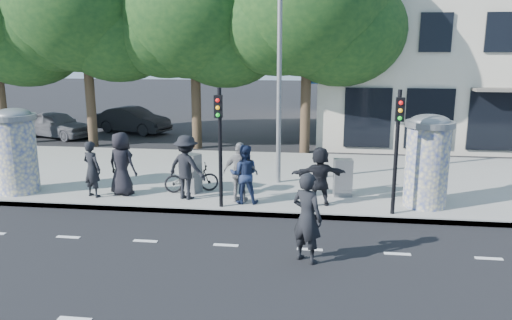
# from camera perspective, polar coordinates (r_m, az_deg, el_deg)

# --- Properties ---
(ground) EXTENTS (120.00, 120.00, 0.00)m
(ground) POSITION_cam_1_polar(r_m,az_deg,el_deg) (10.87, -4.87, -12.51)
(ground) COLOR black
(ground) RESTS_ON ground
(sidewalk) EXTENTS (40.00, 8.00, 0.15)m
(sidewalk) POSITION_cam_1_polar(r_m,az_deg,el_deg) (17.82, 0.20, -1.99)
(sidewalk) COLOR gray
(sidewalk) RESTS_ON ground
(curb) EXTENTS (40.00, 0.10, 0.16)m
(curb) POSITION_cam_1_polar(r_m,az_deg,el_deg) (14.08, -1.82, -6.09)
(curb) COLOR slate
(curb) RESTS_ON ground
(lane_dash_far) EXTENTS (32.00, 0.12, 0.01)m
(lane_dash_far) POSITION_cam_1_polar(r_m,az_deg,el_deg) (12.12, -3.46, -9.69)
(lane_dash_far) COLOR silver
(lane_dash_far) RESTS_ON ground
(ad_column_left) EXTENTS (1.36, 1.36, 2.65)m
(ad_column_left) POSITION_cam_1_polar(r_m,az_deg,el_deg) (17.19, -25.73, 1.16)
(ad_column_left) COLOR beige
(ad_column_left) RESTS_ON sidewalk
(ad_column_right) EXTENTS (1.36, 1.36, 2.65)m
(ad_column_right) POSITION_cam_1_polar(r_m,az_deg,el_deg) (14.94, 18.99, 0.14)
(ad_column_right) COLOR beige
(ad_column_right) RESTS_ON sidewalk
(traffic_pole_near) EXTENTS (0.22, 0.31, 3.40)m
(traffic_pole_near) POSITION_cam_1_polar(r_m,az_deg,el_deg) (13.87, -4.18, 2.80)
(traffic_pole_near) COLOR black
(traffic_pole_near) RESTS_ON sidewalk
(traffic_pole_far) EXTENTS (0.22, 0.31, 3.40)m
(traffic_pole_far) POSITION_cam_1_polar(r_m,az_deg,el_deg) (13.75, 15.85, 2.25)
(traffic_pole_far) COLOR black
(traffic_pole_far) RESTS_ON sidewalk
(street_lamp) EXTENTS (0.25, 0.93, 8.00)m
(street_lamp) POSITION_cam_1_polar(r_m,az_deg,el_deg) (16.27, 2.70, 13.38)
(street_lamp) COLOR slate
(street_lamp) RESTS_ON sidewalk
(tree_mid_left) EXTENTS (7.20, 7.20, 9.57)m
(tree_mid_left) POSITION_cam_1_polar(r_m,az_deg,el_deg) (24.59, -19.13, 16.53)
(tree_mid_left) COLOR #38281C
(tree_mid_left) RESTS_ON ground
(tree_near_left) EXTENTS (6.80, 6.80, 8.97)m
(tree_near_left) POSITION_cam_1_polar(r_m,az_deg,el_deg) (23.03, -7.12, 16.32)
(tree_near_left) COLOR #38281C
(tree_near_left) RESTS_ON ground
(tree_center) EXTENTS (7.00, 7.00, 9.30)m
(tree_center) POSITION_cam_1_polar(r_m,az_deg,el_deg) (21.96, 5.93, 17.17)
(tree_center) COLOR #38281C
(tree_center) RESTS_ON ground
(building) EXTENTS (20.30, 15.85, 12.00)m
(building) POSITION_cam_1_polar(r_m,az_deg,el_deg) (31.20, 26.64, 14.05)
(building) COLOR beige
(building) RESTS_ON ground
(ped_a) EXTENTS (1.10, 0.89, 1.96)m
(ped_a) POSITION_cam_1_polar(r_m,az_deg,el_deg) (15.83, -15.11, -0.42)
(ped_a) COLOR black
(ped_a) RESTS_ON sidewalk
(ped_b) EXTENTS (0.74, 0.62, 1.73)m
(ped_b) POSITION_cam_1_polar(r_m,az_deg,el_deg) (15.91, -18.23, -0.99)
(ped_b) COLOR black
(ped_b) RESTS_ON sidewalk
(ped_c) EXTENTS (0.89, 0.72, 1.74)m
(ped_c) POSITION_cam_1_polar(r_m,az_deg,el_deg) (14.50, -1.37, -1.63)
(ped_c) COLOR #1D2849
(ped_c) RESTS_ON sidewalk
(ped_d) EXTENTS (1.43, 1.12, 1.94)m
(ped_d) POSITION_cam_1_polar(r_m,az_deg,el_deg) (15.04, -7.95, -0.82)
(ped_d) COLOR black
(ped_d) RESTS_ON sidewalk
(ped_e) EXTENTS (1.12, 0.74, 1.79)m
(ped_e) POSITION_cam_1_polar(r_m,az_deg,el_deg) (14.60, -1.79, -1.43)
(ped_e) COLOR gray
(ped_e) RESTS_ON sidewalk
(ped_f) EXTENTS (1.69, 0.92, 1.72)m
(ped_f) POSITION_cam_1_polar(r_m,az_deg,el_deg) (14.42, 7.29, -1.84)
(ped_f) COLOR black
(ped_f) RESTS_ON sidewalk
(man_road) EXTENTS (0.88, 0.81, 2.03)m
(man_road) POSITION_cam_1_polar(r_m,az_deg,el_deg) (10.97, 5.86, -6.56)
(man_road) COLOR black
(man_road) RESTS_ON ground
(bicycle) EXTENTS (1.12, 1.80, 0.89)m
(bicycle) POSITION_cam_1_polar(r_m,az_deg,el_deg) (15.83, -7.38, -2.06)
(bicycle) COLOR black
(bicycle) RESTS_ON sidewalk
(cabinet_left) EXTENTS (0.71, 0.62, 1.22)m
(cabinet_left) POSITION_cam_1_polar(r_m,az_deg,el_deg) (15.79, -7.47, -1.48)
(cabinet_left) COLOR slate
(cabinet_left) RESTS_ON sidewalk
(cabinet_right) EXTENTS (0.59, 0.46, 1.15)m
(cabinet_right) POSITION_cam_1_polar(r_m,az_deg,el_deg) (15.50, 9.89, -1.99)
(cabinet_right) COLOR slate
(cabinet_right) RESTS_ON sidewalk
(car_left) EXTENTS (2.89, 4.28, 1.35)m
(car_left) POSITION_cam_1_polar(r_m,az_deg,el_deg) (27.88, -21.76, 3.79)
(car_left) COLOR #585960
(car_left) RESTS_ON ground
(car_mid) EXTENTS (2.74, 4.47, 1.39)m
(car_mid) POSITION_cam_1_polar(r_m,az_deg,el_deg) (28.14, -13.87, 4.45)
(car_mid) COLOR black
(car_mid) RESTS_ON ground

